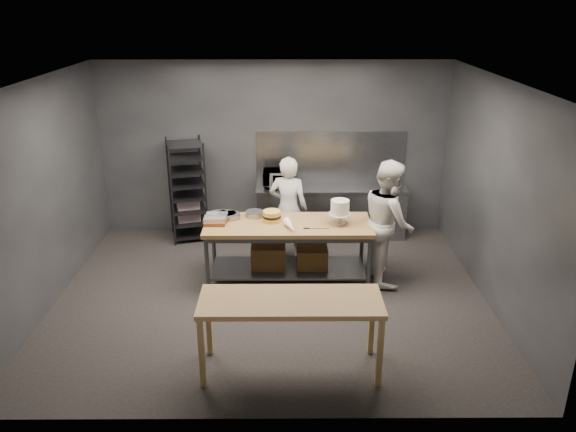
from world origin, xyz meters
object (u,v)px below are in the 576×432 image
(work_table, at_px, (288,245))
(near_counter, at_px, (291,306))
(speed_rack, at_px, (187,191))
(chef_right, at_px, (388,222))
(chef_behind, at_px, (288,209))
(layer_cake, at_px, (272,216))
(frosted_cake_stand, at_px, (340,209))
(microwave, at_px, (279,179))

(work_table, distance_m, near_counter, 2.18)
(near_counter, relative_size, speed_rack, 1.14)
(near_counter, bearing_deg, chef_right, 56.82)
(chef_behind, bearing_deg, chef_right, 166.76)
(layer_cake, bearing_deg, speed_rack, 133.60)
(near_counter, distance_m, frosted_cake_stand, 2.26)
(chef_behind, height_order, chef_right, chef_right)
(work_table, bearing_deg, frosted_cake_stand, -3.46)
(work_table, xyz_separation_m, near_counter, (0.02, -2.16, 0.24))
(chef_right, bearing_deg, chef_behind, 59.30)
(chef_right, relative_size, layer_cake, 7.06)
(speed_rack, bearing_deg, chef_right, -26.45)
(near_counter, height_order, layer_cake, layer_cake)
(work_table, distance_m, chef_right, 1.50)
(chef_right, bearing_deg, speed_rack, 60.03)
(chef_behind, bearing_deg, frosted_cake_stand, 145.28)
(work_table, distance_m, speed_rack, 2.37)
(work_table, bearing_deg, speed_rack, 136.57)
(microwave, distance_m, frosted_cake_stand, 1.96)
(work_table, distance_m, layer_cake, 0.49)
(work_table, height_order, microwave, microwave)
(microwave, bearing_deg, near_counter, -87.57)
(work_table, xyz_separation_m, microwave, (-0.14, 1.70, 0.48))
(near_counter, bearing_deg, frosted_cake_stand, 71.21)
(work_table, bearing_deg, microwave, 94.73)
(speed_rack, bearing_deg, work_table, -43.43)
(work_table, height_order, frosted_cake_stand, frosted_cake_stand)
(frosted_cake_stand, bearing_deg, chef_behind, 131.35)
(microwave, bearing_deg, chef_right, -45.96)
(near_counter, height_order, microwave, microwave)
(speed_rack, relative_size, frosted_cake_stand, 4.86)
(near_counter, distance_m, chef_behind, 2.95)
(microwave, bearing_deg, work_table, -85.27)
(near_counter, relative_size, layer_cake, 7.70)
(chef_behind, bearing_deg, near_counter, 104.09)
(work_table, xyz_separation_m, layer_cake, (-0.23, 0.06, 0.43))
(speed_rack, height_order, chef_behind, speed_rack)
(speed_rack, distance_m, chef_right, 3.55)
(work_table, xyz_separation_m, speed_rack, (-1.71, 1.62, 0.28))
(work_table, xyz_separation_m, chef_right, (1.46, 0.04, 0.34))
(microwave, relative_size, layer_cake, 2.09)
(near_counter, bearing_deg, microwave, 92.43)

